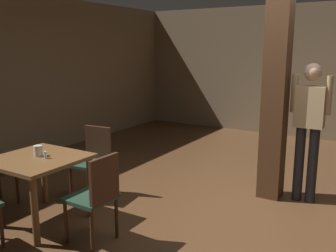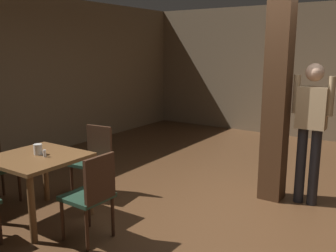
# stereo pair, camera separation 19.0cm
# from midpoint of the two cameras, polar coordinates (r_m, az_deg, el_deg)

# --- Properties ---
(ground_plane) EXTENTS (10.80, 10.80, 0.00)m
(ground_plane) POSITION_cam_midpoint_polar(r_m,az_deg,el_deg) (4.45, 8.26, -13.48)
(ground_plane) COLOR #4C301C
(wall_back) EXTENTS (8.00, 0.10, 2.80)m
(wall_back) POSITION_cam_midpoint_polar(r_m,az_deg,el_deg) (8.38, 20.92, 7.66)
(wall_back) COLOR #756047
(wall_back) RESTS_ON ground_plane
(wall_left) EXTENTS (0.10, 9.00, 2.80)m
(wall_left) POSITION_cam_midpoint_polar(r_m,az_deg,el_deg) (6.70, -24.81, 6.50)
(wall_left) COLOR #756047
(wall_left) RESTS_ON ground_plane
(pillar) EXTENTS (0.28, 0.28, 2.80)m
(pillar) POSITION_cam_midpoint_polar(r_m,az_deg,el_deg) (4.79, 15.02, 5.50)
(pillar) COLOR #422816
(pillar) RESTS_ON ground_plane
(dining_table) EXTENTS (0.91, 0.91, 0.74)m
(dining_table) POSITION_cam_midpoint_polar(r_m,az_deg,el_deg) (4.34, -20.35, -6.13)
(dining_table) COLOR brown
(dining_table) RESTS_ON ground_plane
(chair_north) EXTENTS (0.47, 0.47, 0.89)m
(chair_north) POSITION_cam_midpoint_polar(r_m,az_deg,el_deg) (4.94, -12.40, -4.79)
(chair_north) COLOR #1E3828
(chair_north) RESTS_ON ground_plane
(chair_east) EXTENTS (0.43, 0.43, 0.89)m
(chair_east) POSITION_cam_midpoint_polar(r_m,az_deg,el_deg) (3.76, -12.35, -10.10)
(chair_east) COLOR #1E3828
(chair_east) RESTS_ON ground_plane
(napkin_cup) EXTENTS (0.09, 0.09, 0.12)m
(napkin_cup) POSITION_cam_midpoint_polar(r_m,az_deg,el_deg) (4.34, -20.37, -3.57)
(napkin_cup) COLOR beige
(napkin_cup) RESTS_ON dining_table
(salt_shaker) EXTENTS (0.03, 0.03, 0.08)m
(salt_shaker) POSITION_cam_midpoint_polar(r_m,az_deg,el_deg) (4.23, -19.42, -4.17)
(salt_shaker) COLOR silver
(salt_shaker) RESTS_ON dining_table
(standing_person) EXTENTS (0.47, 0.21, 1.72)m
(standing_person) POSITION_cam_midpoint_polar(r_m,az_deg,el_deg) (4.81, 19.62, 0.44)
(standing_person) COLOR tan
(standing_person) RESTS_ON ground_plane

